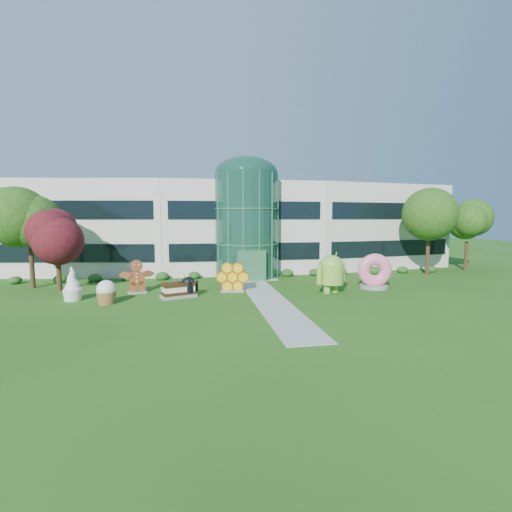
{
  "coord_description": "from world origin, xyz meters",
  "views": [
    {
      "loc": [
        -5.23,
        -23.33,
        5.73
      ],
      "look_at": [
        -0.12,
        6.0,
        2.6
      ],
      "focal_mm": 26.0,
      "sensor_mm": 36.0,
      "label": 1
    }
  ],
  "objects": [
    {
      "name": "tree_red",
      "position": [
        -15.5,
        7.5,
        3.0
      ],
      "size": [
        4.0,
        4.0,
        6.0
      ],
      "primitive_type": null,
      "color": "#3F0C14",
      "rests_on": "ground"
    },
    {
      "name": "building",
      "position": [
        0.0,
        18.0,
        4.65
      ],
      "size": [
        46.0,
        15.0,
        9.3
      ],
      "primitive_type": null,
      "color": "beige",
      "rests_on": "ground"
    },
    {
      "name": "cupcake",
      "position": [
        -10.86,
        2.13,
        0.8
      ],
      "size": [
        1.71,
        1.71,
        1.6
      ],
      "primitive_type": null,
      "rotation": [
        0.0,
        0.0,
        0.36
      ],
      "color": "white",
      "rests_on": "ground"
    },
    {
      "name": "atrium",
      "position": [
        0.0,
        12.0,
        4.9
      ],
      "size": [
        6.0,
        6.0,
        9.8
      ],
      "primitive_type": "cylinder",
      "color": "#194738",
      "rests_on": "ground"
    },
    {
      "name": "gingerbread",
      "position": [
        -9.37,
        5.49,
        1.27
      ],
      "size": [
        2.93,
        1.66,
        2.55
      ],
      "primitive_type": null,
      "rotation": [
        0.0,
        0.0,
        0.23
      ],
      "color": "brown",
      "rests_on": "ground"
    },
    {
      "name": "android_black",
      "position": [
        -5.54,
        3.45,
        0.86
      ],
      "size": [
        1.72,
        1.36,
        1.72
      ],
      "primitive_type": null,
      "rotation": [
        0.0,
        0.0,
        0.25
      ],
      "color": "black",
      "rests_on": "ground"
    },
    {
      "name": "ice_cream_sandwich",
      "position": [
        -6.24,
        3.33,
        0.54
      ],
      "size": [
        2.71,
        1.99,
        1.09
      ],
      "primitive_type": null,
      "rotation": [
        0.0,
        0.0,
        0.36
      ],
      "color": "black",
      "rests_on": "ground"
    },
    {
      "name": "trees_backdrop",
      "position": [
        0.0,
        13.0,
        4.2
      ],
      "size": [
        52.0,
        8.0,
        8.4
      ],
      "primitive_type": null,
      "color": "#1D3E0F",
      "rests_on": "ground"
    },
    {
      "name": "ground",
      "position": [
        0.0,
        0.0,
        0.0
      ],
      "size": [
        140.0,
        140.0,
        0.0
      ],
      "primitive_type": "plane",
      "color": "#215114",
      "rests_on": "ground"
    },
    {
      "name": "honeycomb",
      "position": [
        -2.17,
        4.74,
        1.05
      ],
      "size": [
        2.79,
        1.4,
        2.09
      ],
      "primitive_type": null,
      "rotation": [
        0.0,
        0.0,
        -0.17
      ],
      "color": "yellow",
      "rests_on": "ground"
    },
    {
      "name": "android_green",
      "position": [
        5.17,
        3.06,
        1.69
      ],
      "size": [
        3.53,
        3.03,
        3.38
      ],
      "primitive_type": null,
      "rotation": [
        0.0,
        0.0,
        0.42
      ],
      "color": "#82B93B",
      "rests_on": "ground"
    },
    {
      "name": "donut",
      "position": [
        9.25,
        4.18,
        1.43
      ],
      "size": [
        2.97,
        1.89,
        2.86
      ],
      "primitive_type": null,
      "rotation": [
        0.0,
        0.0,
        -0.22
      ],
      "color": "#E45796",
      "rests_on": "ground"
    },
    {
      "name": "froyo",
      "position": [
        -13.39,
        3.59,
        1.17
      ],
      "size": [
        1.69,
        1.69,
        2.34
      ],
      "primitive_type": null,
      "rotation": [
        0.0,
        0.0,
        0.28
      ],
      "color": "white",
      "rests_on": "ground"
    },
    {
      "name": "walkway",
      "position": [
        0.0,
        2.0,
        0.02
      ],
      "size": [
        2.4,
        20.0,
        0.04
      ],
      "primitive_type": "cube",
      "color": "#9E9E93",
      "rests_on": "ground"
    }
  ]
}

